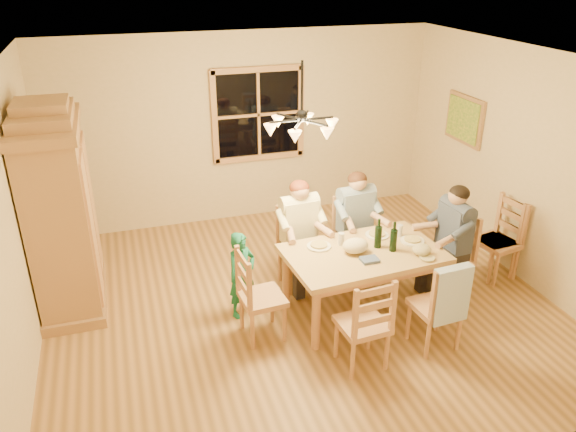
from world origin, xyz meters
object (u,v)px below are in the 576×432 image
object	(u,v)px
dining_table	(363,260)
chair_near_left	(362,338)
armoire	(62,215)
adult_plaid_man	(356,212)
chair_spare_front	(492,252)
chair_end_right	(448,269)
adult_slate_man	(454,227)
wine_bottle_b	(394,237)
child	(242,275)
adult_woman	(300,221)
chair_end_left	(263,310)
chair_near_right	(434,319)
chair_spare_back	(495,254)
chandelier	(302,125)
wine_bottle_a	(378,233)
chair_far_left	(299,262)
chair_far_right	(354,252)

from	to	relation	value
dining_table	chair_near_left	size ratio (longest dim) A/B	1.72
armoire	adult_plaid_man	size ratio (longest dim) A/B	2.63
dining_table	chair_spare_front	distance (m)	1.92
chair_end_right	adult_slate_man	world-z (taller)	adult_slate_man
wine_bottle_b	child	size ratio (longest dim) A/B	0.34
adult_woman	adult_slate_man	bearing A→B (deg)	153.43
adult_slate_man	child	distance (m)	2.41
adult_plaid_man	wine_bottle_b	world-z (taller)	adult_plaid_man
dining_table	adult_slate_man	world-z (taller)	adult_slate_man
dining_table	chair_end_left	world-z (taller)	chair_end_left
chair_end_left	chair_end_right	xyz separation A→B (m)	(2.26, 0.16, 0.00)
adult_woman	chair_spare_front	world-z (taller)	adult_woman
chair_near_left	chair_near_right	bearing A→B (deg)	0.00
armoire	chair_end_right	size ratio (longest dim) A/B	2.32
adult_plaid_man	chair_spare_back	bearing A→B (deg)	156.29
chandelier	chair_spare_front	size ratio (longest dim) A/B	0.78
wine_bottle_a	child	bearing A→B (deg)	167.60
wine_bottle_a	child	distance (m)	1.52
child	chair_near_right	bearing A→B (deg)	-61.81
dining_table	child	world-z (taller)	child
wine_bottle_b	chair_spare_back	distance (m)	1.71
chair_end_left	child	size ratio (longest dim) A/B	1.01
chair_end_left	wine_bottle_a	size ratio (longest dim) A/B	3.00
adult_woman	chair_spare_front	bearing A→B (deg)	164.58
chair_far_left	adult_woman	size ratio (longest dim) A/B	1.13
armoire	child	size ratio (longest dim) A/B	2.34
adult_slate_man	armoire	bearing A→B (deg)	70.46
chair_far_left	adult_slate_man	bearing A→B (deg)	153.43
chair_end_left	wine_bottle_b	size ratio (longest dim) A/B	3.00
adult_woman	adult_plaid_man	distance (m)	0.73
chandelier	chair_far_right	bearing A→B (deg)	26.73
chair_spare_front	chair_spare_back	world-z (taller)	same
dining_table	chair_near_left	distance (m)	0.94
chandelier	adult_plaid_man	bearing A→B (deg)	26.73
chandelier	adult_plaid_man	distance (m)	1.55
dining_table	chair_spare_back	distance (m)	1.92
chandelier	child	bearing A→B (deg)	-179.07
adult_woman	wine_bottle_b	world-z (taller)	adult_woman
armoire	chair_near_left	xyz separation A→B (m)	(2.64, -2.03, -0.75)
chair_far_left	chair_far_right	world-z (taller)	same
chair_end_left	wine_bottle_a	distance (m)	1.46
chair_end_left	wine_bottle_b	world-z (taller)	wine_bottle_b
chair_far_left	chair_end_right	world-z (taller)	same
chair_end_left	chair_end_right	bearing A→B (deg)	90.00
chandelier	child	distance (m)	1.72
chair_near_right	adult_plaid_man	size ratio (longest dim) A/B	1.13
adult_woman	chair_spare_front	size ratio (longest dim) A/B	0.88
child	chair_spare_back	world-z (taller)	chair_spare_back
wine_bottle_b	chair_spare_front	size ratio (longest dim) A/B	0.33
wine_bottle_a	chair_spare_front	xyz separation A→B (m)	(1.69, 0.22, -0.62)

